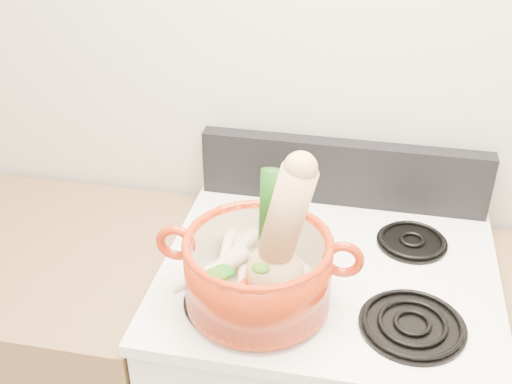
# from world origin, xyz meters

# --- Properties ---
(wall_back) EXTENTS (3.50, 0.02, 2.60)m
(wall_back) POSITION_xyz_m (0.00, 1.75, 1.30)
(wall_back) COLOR beige
(wall_back) RESTS_ON floor
(cooktop) EXTENTS (0.78, 0.67, 0.03)m
(cooktop) POSITION_xyz_m (0.00, 1.40, 0.93)
(cooktop) COLOR white
(cooktop) RESTS_ON stove_body
(control_backsplash) EXTENTS (0.76, 0.05, 0.18)m
(control_backsplash) POSITION_xyz_m (0.00, 1.70, 1.04)
(control_backsplash) COLOR black
(control_backsplash) RESTS_ON cooktop
(burner_front_left) EXTENTS (0.22, 0.22, 0.02)m
(burner_front_left) POSITION_xyz_m (-0.19, 1.24, 0.96)
(burner_front_left) COLOR black
(burner_front_left) RESTS_ON cooktop
(burner_front_right) EXTENTS (0.22, 0.22, 0.02)m
(burner_front_right) POSITION_xyz_m (0.19, 1.24, 0.96)
(burner_front_right) COLOR black
(burner_front_right) RESTS_ON cooktop
(burner_back_left) EXTENTS (0.17, 0.17, 0.02)m
(burner_back_left) POSITION_xyz_m (-0.19, 1.54, 0.96)
(burner_back_left) COLOR black
(burner_back_left) RESTS_ON cooktop
(burner_back_right) EXTENTS (0.17, 0.17, 0.02)m
(burner_back_right) POSITION_xyz_m (0.19, 1.54, 0.96)
(burner_back_right) COLOR black
(burner_back_right) RESTS_ON cooktop
(dutch_oven) EXTENTS (0.32, 0.32, 0.15)m
(dutch_oven) POSITION_xyz_m (-0.14, 1.24, 1.04)
(dutch_oven) COLOR #AB280A
(dutch_oven) RESTS_ON burner_front_left
(pot_handle_left) EXTENTS (0.09, 0.02, 0.09)m
(pot_handle_left) POSITION_xyz_m (-0.31, 1.24, 1.10)
(pot_handle_left) COLOR #AB280A
(pot_handle_left) RESTS_ON dutch_oven
(pot_handle_right) EXTENTS (0.09, 0.02, 0.09)m
(pot_handle_right) POSITION_xyz_m (0.04, 1.25, 1.10)
(pot_handle_right) COLOR #AB280A
(pot_handle_right) RESTS_ON dutch_oven
(squash) EXTENTS (0.20, 0.13, 0.33)m
(squash) POSITION_xyz_m (-0.10, 1.23, 1.15)
(squash) COLOR tan
(squash) RESTS_ON dutch_oven
(leek) EXTENTS (0.05, 0.08, 0.29)m
(leek) POSITION_xyz_m (-0.12, 1.25, 1.14)
(leek) COLOR white
(leek) RESTS_ON dutch_oven
(ginger) EXTENTS (0.10, 0.08, 0.05)m
(ginger) POSITION_xyz_m (-0.13, 1.32, 1.02)
(ginger) COLOR tan
(ginger) RESTS_ON dutch_oven
(parsnip_0) EXTENTS (0.07, 0.25, 0.07)m
(parsnip_0) POSITION_xyz_m (-0.17, 1.27, 1.03)
(parsnip_0) COLOR beige
(parsnip_0) RESTS_ON dutch_oven
(parsnip_1) EXTENTS (0.10, 0.18, 0.05)m
(parsnip_1) POSITION_xyz_m (-0.21, 1.24, 1.03)
(parsnip_1) COLOR beige
(parsnip_1) RESTS_ON dutch_oven
(parsnip_2) EXTENTS (0.11, 0.20, 0.06)m
(parsnip_2) POSITION_xyz_m (-0.19, 1.31, 1.04)
(parsnip_2) COLOR beige
(parsnip_2) RESTS_ON dutch_oven
(parsnip_3) EXTENTS (0.16, 0.16, 0.06)m
(parsnip_3) POSITION_xyz_m (-0.24, 1.23, 1.04)
(parsnip_3) COLOR beige
(parsnip_3) RESTS_ON dutch_oven
(parsnip_4) EXTENTS (0.04, 0.19, 0.05)m
(parsnip_4) POSITION_xyz_m (-0.22, 1.29, 1.05)
(parsnip_4) COLOR beige
(parsnip_4) RESTS_ON dutch_oven
(parsnip_5) EXTENTS (0.12, 0.19, 0.05)m
(parsnip_5) POSITION_xyz_m (-0.21, 1.26, 1.05)
(parsnip_5) COLOR beige
(parsnip_5) RESTS_ON dutch_oven
(carrot_0) EXTENTS (0.10, 0.18, 0.05)m
(carrot_0) POSITION_xyz_m (-0.15, 1.22, 1.02)
(carrot_0) COLOR #BB5509
(carrot_0) RESTS_ON dutch_oven
(carrot_1) EXTENTS (0.09, 0.17, 0.05)m
(carrot_1) POSITION_xyz_m (-0.17, 1.20, 1.03)
(carrot_1) COLOR #C33409
(carrot_1) RESTS_ON dutch_oven
(carrot_2) EXTENTS (0.06, 0.15, 0.04)m
(carrot_2) POSITION_xyz_m (-0.10, 1.23, 1.03)
(carrot_2) COLOR #B83E09
(carrot_2) RESTS_ON dutch_oven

